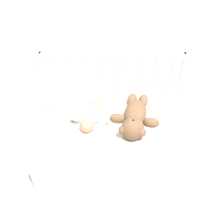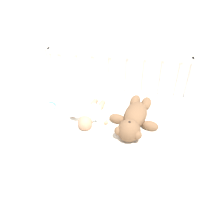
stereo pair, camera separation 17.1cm
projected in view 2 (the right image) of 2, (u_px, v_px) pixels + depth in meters
ground_plane at (112, 161)px, 2.06m from camera, size 12.00×12.00×0.00m
crib_mattress at (112, 141)px, 1.90m from camera, size 1.09×0.62×0.48m
crib_rail at (118, 81)px, 1.94m from camera, size 1.09×0.04×0.81m
blanket at (118, 118)px, 1.74m from camera, size 0.80×0.57×0.01m
teddy_bear at (134, 119)px, 1.66m from camera, size 0.35×0.48×0.15m
baby at (91, 114)px, 1.72m from camera, size 0.28×0.34×0.10m
baby_bottle at (49, 110)px, 1.77m from camera, size 0.06×0.19×0.06m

